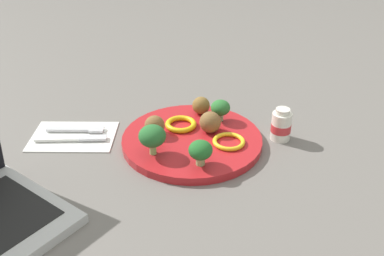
{
  "coord_description": "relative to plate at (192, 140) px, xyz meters",
  "views": [
    {
      "loc": [
        0.01,
        -0.75,
        0.47
      ],
      "look_at": [
        0.0,
        0.0,
        0.04
      ],
      "focal_mm": 40.87,
      "sensor_mm": 36.0,
      "label": 1
    }
  ],
  "objects": [
    {
      "name": "ground_plane",
      "position": [
        0.0,
        0.0,
        -0.01
      ],
      "size": [
        4.0,
        4.0,
        0.0
      ],
      "primitive_type": "plane",
      "color": "slate"
    },
    {
      "name": "plate",
      "position": [
        0.0,
        0.0,
        0.0
      ],
      "size": [
        0.28,
        0.28,
        0.02
      ],
      "primitive_type": "cylinder",
      "color": "red",
      "rests_on": "ground_plane"
    },
    {
      "name": "broccoli_floret_mid_right",
      "position": [
        -0.07,
        -0.06,
        0.05
      ],
      "size": [
        0.05,
        0.05,
        0.06
      ],
      "color": "#8DCC70",
      "rests_on": "plate"
    },
    {
      "name": "broccoli_floret_center",
      "position": [
        0.06,
        0.07,
        0.04
      ],
      "size": [
        0.04,
        0.04,
        0.05
      ],
      "color": "#8EBF7C",
      "rests_on": "plate"
    },
    {
      "name": "broccoli_floret_far_rim",
      "position": [
        0.02,
        -0.1,
        0.04
      ],
      "size": [
        0.04,
        0.04,
        0.05
      ],
      "color": "#9FBB74",
      "rests_on": "plate"
    },
    {
      "name": "meatball_front_right",
      "position": [
        0.02,
        0.1,
        0.03
      ],
      "size": [
        0.04,
        0.04,
        0.04
      ],
      "primitive_type": "sphere",
      "color": "brown",
      "rests_on": "plate"
    },
    {
      "name": "meatball_back_left",
      "position": [
        0.04,
        0.02,
        0.03
      ],
      "size": [
        0.04,
        0.04,
        0.04
      ],
      "primitive_type": "sphere",
      "color": "brown",
      "rests_on": "plate"
    },
    {
      "name": "meatball_front_left",
      "position": [
        -0.07,
        0.01,
        0.03
      ],
      "size": [
        0.04,
        0.04,
        0.04
      ],
      "primitive_type": "sphere",
      "color": "brown",
      "rests_on": "plate"
    },
    {
      "name": "pepper_ring_center",
      "position": [
        -0.02,
        0.04,
        0.01
      ],
      "size": [
        0.09,
        0.09,
        0.01
      ],
      "primitive_type": "torus",
      "rotation": [
        0.0,
        0.0,
        4.27
      ],
      "color": "yellow",
      "rests_on": "plate"
    },
    {
      "name": "pepper_ring_mid_left",
      "position": [
        0.07,
        -0.02,
        0.01
      ],
      "size": [
        0.08,
        0.08,
        0.01
      ],
      "primitive_type": "torus",
      "rotation": [
        0.0,
        0.0,
        0.28
      ],
      "color": "yellow",
      "rests_on": "plate"
    },
    {
      "name": "napkin",
      "position": [
        -0.25,
        0.02,
        -0.01
      ],
      "size": [
        0.17,
        0.12,
        0.01
      ],
      "primitive_type": "cube",
      "rotation": [
        0.0,
        0.0,
        0.01
      ],
      "color": "white",
      "rests_on": "ground_plane"
    },
    {
      "name": "fork",
      "position": [
        -0.24,
        0.04,
        -0.0
      ],
      "size": [
        0.12,
        0.02,
        0.01
      ],
      "color": "silver",
      "rests_on": "napkin"
    },
    {
      "name": "knife",
      "position": [
        -0.24,
        0.0,
        -0.0
      ],
      "size": [
        0.15,
        0.02,
        0.01
      ],
      "color": "white",
      "rests_on": "napkin"
    },
    {
      "name": "yogurt_bottle",
      "position": [
        0.18,
        0.02,
        0.02
      ],
      "size": [
        0.04,
        0.04,
        0.07
      ],
      "color": "white",
      "rests_on": "ground_plane"
    }
  ]
}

